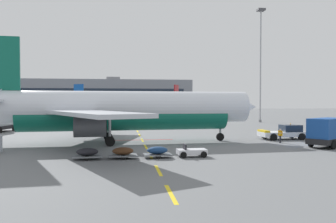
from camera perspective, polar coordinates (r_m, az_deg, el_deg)
The scene contains 11 objects.
ground at distance 68.02m, azimuth 13.72°, elevation -2.65°, with size 400.00×400.00×0.00m, color slate.
apron_paint_markings at distance 62.43m, azimuth -5.11°, elevation -2.98°, with size 8.00×97.94×0.01m.
airliner_foreground at distance 42.02m, azimuth -7.67°, elevation 0.24°, with size 34.82×34.53×12.20m.
pushback_tug at distance 48.70m, azimuth 18.40°, elevation -3.24°, with size 6.01×3.22×2.08m.
airliner_mid_left at distance 110.64m, azimuth 3.07°, elevation 0.63°, with size 25.61×26.99×9.88m.
airliner_far_center at distance 131.02m, azimuth -18.40°, elevation 0.86°, with size 29.27×27.37×11.08m.
fuel_service_truck at distance 42.36m, azimuth 24.93°, elevation -3.00°, with size 7.17×5.85×3.14m.
baggage_train at distance 30.77m, azimuth -4.48°, elevation -6.59°, with size 11.65×2.00×1.14m.
ground_crew_worker at distance 44.07m, azimuth 17.79°, elevation -3.63°, with size 0.45×0.64×1.71m.
apron_light_mast_far at distance 89.74m, azimuth 14.82°, elevation 9.21°, with size 1.80×1.80×27.68m.
terminal_satellite at distance 164.26m, azimuth -14.09°, elevation 2.35°, with size 99.76×21.43×16.48m.
Camera 1 is at (15.45, -23.25, 4.85)m, focal length 37.49 mm.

